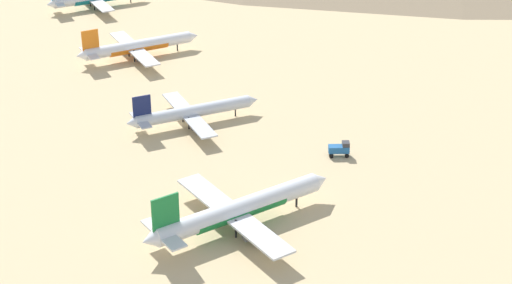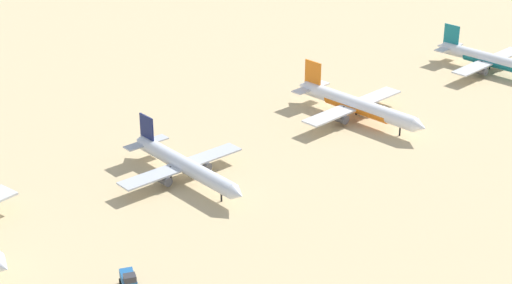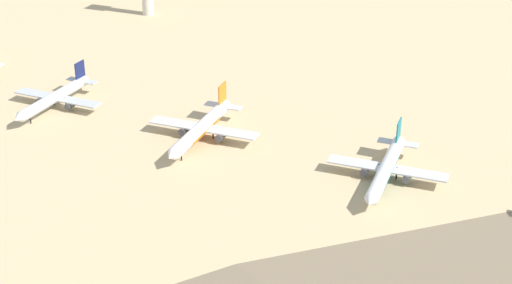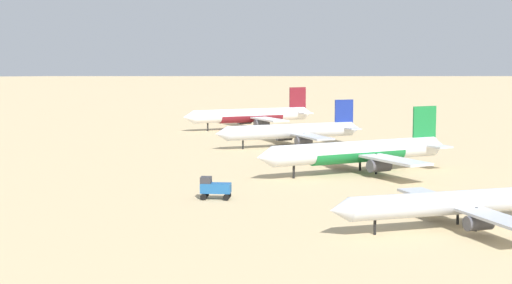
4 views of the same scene
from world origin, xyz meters
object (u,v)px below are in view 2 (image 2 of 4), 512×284
object	(u,v)px
parked_jet_4	(357,105)
parked_jet_5	(493,60)
parked_jet_3	(184,165)
service_truck	(129,280)

from	to	relation	value
parked_jet_4	parked_jet_5	bearing A→B (deg)	84.91
parked_jet_5	parked_jet_3	bearing A→B (deg)	-94.92
parked_jet_4	service_truck	bearing A→B (deg)	-76.34
parked_jet_3	parked_jet_5	xyz separation A→B (m)	(9.30, 108.13, 0.09)
parked_jet_5	service_truck	distance (m)	142.95
parked_jet_4	parked_jet_5	size ratio (longest dim) A/B	1.05
parked_jet_3	service_truck	size ratio (longest dim) A/B	6.64
parked_jet_4	parked_jet_5	world-z (taller)	parked_jet_4
parked_jet_3	service_truck	world-z (taller)	parked_jet_3
parked_jet_4	service_truck	distance (m)	89.35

